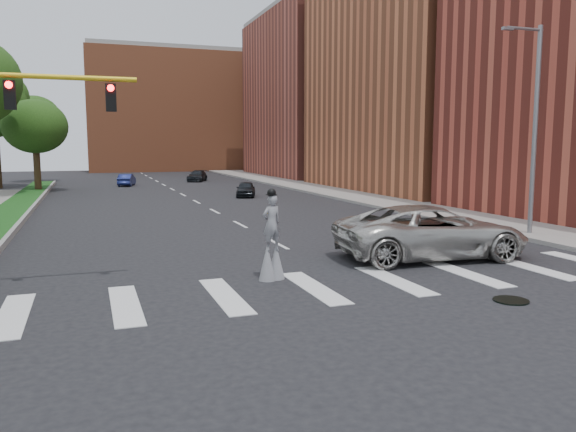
{
  "coord_description": "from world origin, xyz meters",
  "views": [
    {
      "loc": [
        -7.19,
        -13.35,
        4.03
      ],
      "look_at": [
        -1.05,
        3.82,
        1.7
      ],
      "focal_mm": 35.0,
      "sensor_mm": 36.0,
      "label": 1
    }
  ],
  "objects": [
    {
      "name": "ground_plane",
      "position": [
        0.0,
        0.0,
        0.0
      ],
      "size": [
        160.0,
        160.0,
        0.0
      ],
      "primitive_type": "plane",
      "color": "black",
      "rests_on": "ground"
    },
    {
      "name": "grass_median",
      "position": [
        -11.5,
        20.0,
        0.12
      ],
      "size": [
        2.0,
        60.0,
        0.25
      ],
      "primitive_type": "cube",
      "color": "#124213",
      "rests_on": "ground"
    },
    {
      "name": "median_curb",
      "position": [
        -10.45,
        20.0,
        0.14
      ],
      "size": [
        0.2,
        60.0,
        0.28
      ],
      "primitive_type": "cube",
      "color": "gray",
      "rests_on": "ground"
    },
    {
      "name": "sidewalk_right",
      "position": [
        12.5,
        25.0,
        0.09
      ],
      "size": [
        5.0,
        90.0,
        0.18
      ],
      "primitive_type": "cube",
      "color": "gray",
      "rests_on": "ground"
    },
    {
      "name": "manhole",
      "position": [
        3.0,
        -2.0,
        0.02
      ],
      "size": [
        0.9,
        0.9,
        0.04
      ],
      "primitive_type": "cylinder",
      "color": "black",
      "rests_on": "ground"
    },
    {
      "name": "building_mid",
      "position": [
        22.0,
        30.0,
        12.0
      ],
      "size": [
        16.0,
        22.0,
        24.0
      ],
      "primitive_type": "cube",
      "color": "#B25D38",
      "rests_on": "ground"
    },
    {
      "name": "building_far",
      "position": [
        22.0,
        54.0,
        10.0
      ],
      "size": [
        16.0,
        22.0,
        20.0
      ],
      "primitive_type": "cube",
      "color": "#9F4A3A",
      "rests_on": "ground"
    },
    {
      "name": "building_backdrop",
      "position": [
        6.0,
        78.0,
        9.0
      ],
      "size": [
        26.0,
        14.0,
        18.0
      ],
      "primitive_type": "cube",
      "color": "#B25D38",
      "rests_on": "ground"
    },
    {
      "name": "streetlight",
      "position": [
        10.9,
        6.0,
        4.9
      ],
      "size": [
        2.05,
        0.2,
        9.0
      ],
      "color": "slate",
      "rests_on": "ground"
    },
    {
      "name": "stilt_performer",
      "position": [
        -2.11,
        2.32,
        1.06
      ],
      "size": [
        0.83,
        0.61,
        2.74
      ],
      "rotation": [
        0.0,
        0.0,
        3.42
      ],
      "color": "#352515",
      "rests_on": "ground"
    },
    {
      "name": "suv_crossing",
      "position": [
        4.25,
        3.48,
        0.95
      ],
      "size": [
        7.1,
        3.79,
        1.9
      ],
      "primitive_type": "imported",
      "rotation": [
        0.0,
        0.0,
        1.48
      ],
      "color": "#B7B4AD",
      "rests_on": "ground"
    },
    {
      "name": "car_near",
      "position": [
        4.35,
        28.67,
        0.59
      ],
      "size": [
        2.4,
        3.74,
        1.19
      ],
      "primitive_type": "imported",
      "rotation": [
        0.0,
        0.0,
        -0.31
      ],
      "color": "black",
      "rests_on": "ground"
    },
    {
      "name": "car_mid",
      "position": [
        -3.59,
        43.82,
        0.58
      ],
      "size": [
        2.02,
        3.72,
        1.16
      ],
      "primitive_type": "imported",
      "rotation": [
        0.0,
        0.0,
        2.9
      ],
      "color": "navy",
      "rests_on": "ground"
    },
    {
      "name": "car_far",
      "position": [
        4.2,
        48.25,
        0.59
      ],
      "size": [
        3.12,
        4.41,
        1.19
      ],
      "primitive_type": "imported",
      "rotation": [
        0.0,
        0.0,
        -0.4
      ],
      "color": "black",
      "rests_on": "ground"
    },
    {
      "name": "tree_6",
      "position": [
        -11.2,
        38.79,
        5.51
      ],
      "size": [
        5.32,
        5.32,
        7.8
      ],
      "color": "#352515",
      "rests_on": "ground"
    },
    {
      "name": "tree_7",
      "position": [
        -12.25,
        52.42,
        6.87
      ],
      "size": [
        5.3,
        5.3,
        9.18
      ],
      "color": "#352515",
      "rests_on": "ground"
    }
  ]
}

